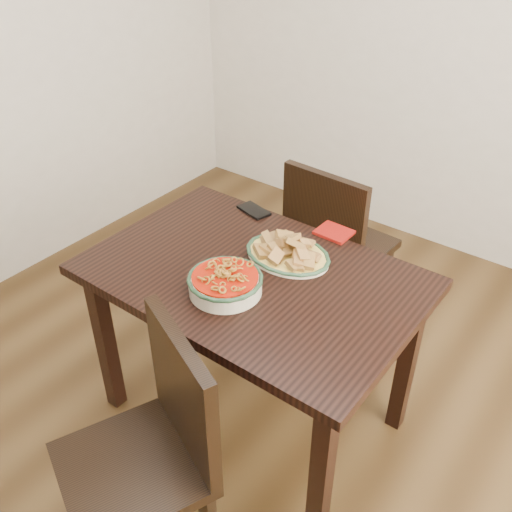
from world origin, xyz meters
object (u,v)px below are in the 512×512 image
Objects in this scene: chair_far at (334,241)px; fish_plate at (288,247)px; noodle_bowl at (225,281)px; chair_near at (155,444)px; dining_table at (253,294)px; smartphone at (254,210)px.

chair_far is 0.63m from fish_plate.
chair_far reaches higher than noodle_bowl.
chair_near is 2.70× the size of fish_plate.
smartphone is (-0.26, 0.35, 0.10)m from dining_table.
dining_table is at bearing -39.61° from smartphone.
noodle_bowl reaches higher than dining_table.
fish_plate is 2.33× the size of smartphone.
fish_plate is (-0.05, 0.77, 0.30)m from chair_near.
chair_near is (0.15, -1.32, 0.00)m from chair_far.
dining_table is 1.34× the size of chair_far.
chair_near is at bearing -78.12° from noodle_bowl.
fish_plate is (0.10, -0.54, 0.30)m from chair_far.
noodle_bowl is (0.05, -0.84, 0.29)m from chair_far.
fish_plate is (0.05, 0.16, 0.14)m from dining_table.
noodle_bowl is 1.85× the size of smartphone.
smartphone is at bearing 147.62° from fish_plate.
smartphone is (-0.31, 0.20, -0.04)m from fish_plate.
dining_table is 0.20m from noodle_bowl.
chair_far is at bearing 119.65° from chair_near.
dining_table is 0.72m from chair_far.
smartphone reaches higher than dining_table.
noodle_bowl is (-0.05, -0.30, -0.00)m from fish_plate.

